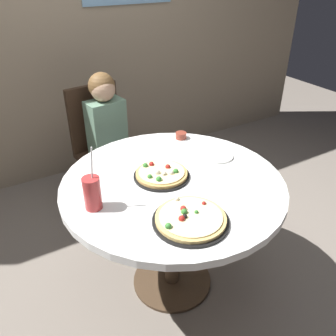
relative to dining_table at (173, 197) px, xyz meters
name	(u,v)px	position (x,y,z in m)	size (l,w,h in m)	color
ground_plane	(172,281)	(0.00, 0.00, -0.65)	(8.00, 8.00, 0.00)	slate
wall_with_window	(61,1)	(0.00, 1.69, 0.81)	(5.20, 0.14, 2.90)	gray
dining_table	(173,197)	(0.00, 0.00, 0.00)	(1.16, 1.16, 0.75)	white
chair_wooden	(102,141)	(-0.01, 1.04, -0.12)	(0.45, 0.45, 0.95)	#382619
diner_child	(114,156)	(0.01, 0.86, -0.16)	(0.30, 0.42, 1.08)	#3F4766
pizza_veggie	(161,174)	(-0.03, 0.06, 0.12)	(0.29, 0.29, 0.05)	black
pizza_cheese	(190,219)	(-0.10, -0.32, 0.12)	(0.34, 0.34, 0.05)	black
soda_cup	(92,193)	(-0.43, -0.01, 0.19)	(0.08, 0.08, 0.31)	#B73333
sauce_bowl	(181,136)	(0.30, 0.40, 0.12)	(0.07, 0.07, 0.04)	brown
plate_small	(218,156)	(0.36, 0.09, 0.11)	(0.18, 0.18, 0.01)	white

